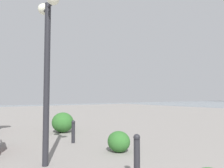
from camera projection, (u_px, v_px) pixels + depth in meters
lamppost at (47, 53)px, 5.03m from camera, size 0.98×0.28×3.95m
bollard_near at (137, 157)px, 4.02m from camera, size 0.13×0.13×0.88m
bollard_mid at (73, 131)px, 7.30m from camera, size 0.13×0.13×0.77m
shrub_low at (63, 122)px, 9.42m from camera, size 1.04×0.93×0.88m
shrub_round at (119, 141)px, 6.12m from camera, size 0.70×0.63×0.59m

